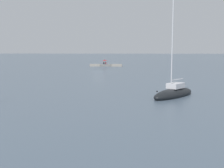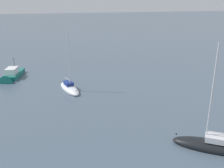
# 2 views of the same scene
# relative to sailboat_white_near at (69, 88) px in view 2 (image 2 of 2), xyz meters

# --- Properties ---
(sailboat_white_near) EXTENTS (6.77, 3.09, 9.39)m
(sailboat_white_near) POSITION_rel_sailboat_white_near_xyz_m (0.00, 0.00, 0.00)
(sailboat_white_near) COLOR silver
(sailboat_white_near) RESTS_ON ground_plane
(sailboat_black_far) EXTENTS (6.02, 6.95, 10.45)m
(sailboat_black_far) POSITION_rel_sailboat_white_near_xyz_m (-20.36, -10.42, 0.03)
(sailboat_black_far) COLOR black
(sailboat_black_far) RESTS_ON ground_plane
(motorboat_teal_near) EXTENTS (7.79, 4.08, 4.19)m
(motorboat_teal_near) POSITION_rel_sailboat_white_near_xyz_m (9.25, 9.00, 0.12)
(motorboat_teal_near) COLOR #197266
(motorboat_teal_near) RESTS_ON ground_plane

